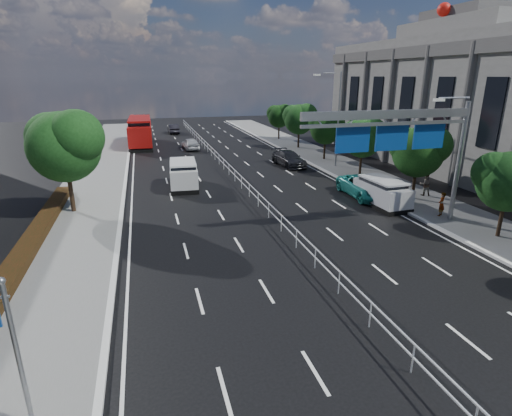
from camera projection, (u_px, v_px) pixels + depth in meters
name	position (u px, v px, depth m)	size (l,w,h in m)	color
ground	(395.00, 356.00, 12.82)	(160.00, 160.00, 0.00)	black
kerb_near	(97.00, 415.00, 10.49)	(0.25, 140.00, 0.15)	silver
median_fence	(237.00, 177.00, 33.22)	(0.05, 85.00, 1.02)	silver
overhead_gantry	(405.00, 132.00, 21.98)	(10.24, 0.38, 7.45)	gray
streetlight_far	(336.00, 113.00, 37.64)	(2.78, 2.40, 9.00)	gray
civic_hall	(485.00, 102.00, 37.06)	(14.40, 36.00, 14.35)	slate
near_tree_back	(65.00, 143.00, 24.72)	(4.84, 4.51, 6.69)	black
far_tree_c	(510.00, 178.00, 21.02)	(3.52, 3.28, 4.94)	black
far_tree_d	(419.00, 149.00, 27.79)	(3.85, 3.59, 5.34)	black
far_tree_e	(363.00, 136.00, 34.68)	(3.63, 3.38, 5.13)	black
far_tree_f	(326.00, 127.00, 41.55)	(3.52, 3.28, 5.02)	black
far_tree_g	(300.00, 118.00, 48.32)	(3.96, 3.69, 5.45)	black
far_tree_h	(279.00, 115.00, 55.28)	(3.41, 3.18, 4.91)	black
white_minivan	(183.00, 174.00, 32.00)	(2.45, 5.03, 2.12)	black
red_bus	(140.00, 131.00, 51.37)	(3.03, 11.74, 3.49)	black
near_car_silver	(190.00, 144.00, 48.62)	(1.67, 4.14, 1.41)	#A3A6AB
near_car_dark	(173.00, 129.00, 62.53)	(1.47, 4.21, 1.39)	black
silver_minivan	(382.00, 192.00, 27.46)	(2.13, 4.60, 1.88)	black
parked_car_teal	(366.00, 187.00, 29.43)	(2.55, 5.53, 1.54)	#1C7F77
parked_car_dark	(289.00, 159.00, 39.76)	(2.03, 4.99, 1.45)	black
pedestrian_a	(441.00, 204.00, 25.04)	(0.55, 0.36, 1.52)	gray
pedestrian_b	(425.00, 184.00, 29.33)	(0.82, 0.64, 1.68)	gray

